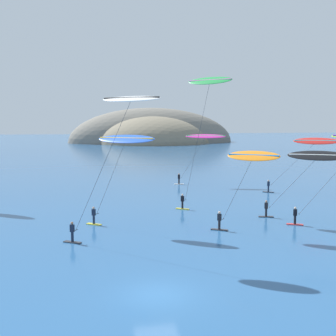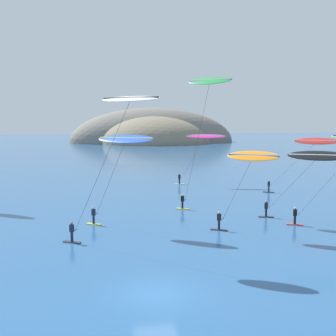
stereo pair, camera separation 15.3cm
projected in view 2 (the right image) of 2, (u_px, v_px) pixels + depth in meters
name	position (u px, v px, depth m)	size (l,w,h in m)	color
ground_plane	(156.00, 294.00, 23.62)	(600.00, 600.00, 0.00)	#285689
headland_island	(154.00, 143.00, 189.55)	(75.30, 48.34, 31.42)	#84755B
kitesurfer_blue	(123.00, 145.00, 37.35)	(6.30, 5.00, 8.54)	yellow
kitesurfer_green	(207.00, 92.00, 43.56)	(5.29, 4.92, 14.33)	yellow
kitesurfer_red	(313.00, 144.00, 55.35)	(9.05, 5.13, 7.57)	#2D2D33
kitesurfer_black	(315.00, 160.00, 40.55)	(7.74, 4.89, 6.89)	#2D2D33
kitesurfer_orange	(250.00, 162.00, 35.67)	(5.29, 4.31, 7.23)	#2D2D33
kitesurfer_white	(125.00, 111.00, 30.56)	(7.53, 5.74, 11.60)	#2D2D33
kitesurfer_magenta	(204.00, 139.00, 63.44)	(7.70, 3.34, 7.78)	silver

